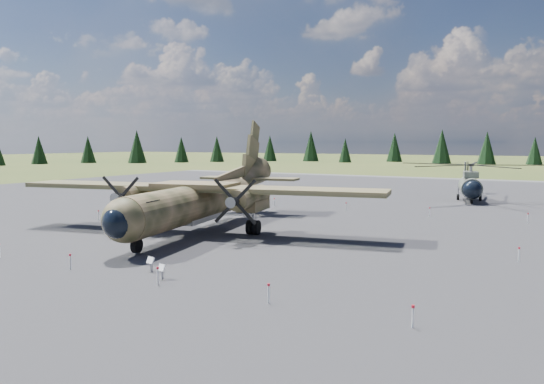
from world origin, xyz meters
The scene contains 8 objects.
ground centered at (0.00, 0.00, 0.00)m, with size 500.00×500.00×0.00m, color #515324.
apron centered at (0.00, 10.00, 0.00)m, with size 120.00×120.00×0.04m, color #5D5C61.
transport_plane centered at (-5.48, 0.01, 2.67)m, with size 28.19×25.33×9.30m.
helicopter_near centered at (9.15, 30.86, 3.03)m, with size 20.04×21.27×4.27m.
info_placard_left centered at (-0.01, -11.75, 0.52)m, with size 0.54×0.31×0.79m.
info_placard_right centered at (1.51, -12.66, 0.51)m, with size 0.52×0.33×0.76m.
barrier_fence centered at (-0.46, -0.08, 0.51)m, with size 33.12×29.62×0.85m.
treeline centered at (7.20, 5.05, 4.70)m, with size 305.54×301.32×10.94m.
Camera 1 is at (18.62, -32.26, 6.71)m, focal length 35.00 mm.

